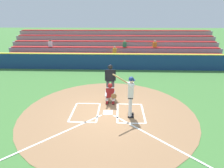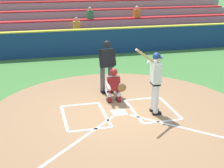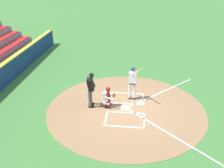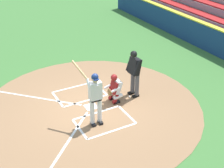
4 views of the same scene
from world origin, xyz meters
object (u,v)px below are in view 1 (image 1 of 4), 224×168
object	(u,v)px
baseball	(111,98)
catcher	(110,93)
batter	(130,94)
plate_umpire	(110,79)

from	to	relation	value
baseball	catcher	bearing A→B (deg)	87.98
batter	baseball	distance (m)	2.33
batter	baseball	size ratio (longest dim) A/B	28.76
plate_umpire	batter	bearing A→B (deg)	114.87
batter	catcher	bearing A→B (deg)	-52.90
plate_umpire	baseball	xyz separation A→B (m)	(-0.06, 0.21, -1.04)
batter	plate_umpire	size ratio (longest dim) A/B	1.14
batter	baseball	xyz separation A→B (m)	(0.90, -1.87, -1.06)
batter	plate_umpire	world-z (taller)	batter
plate_umpire	baseball	world-z (taller)	plate_umpire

